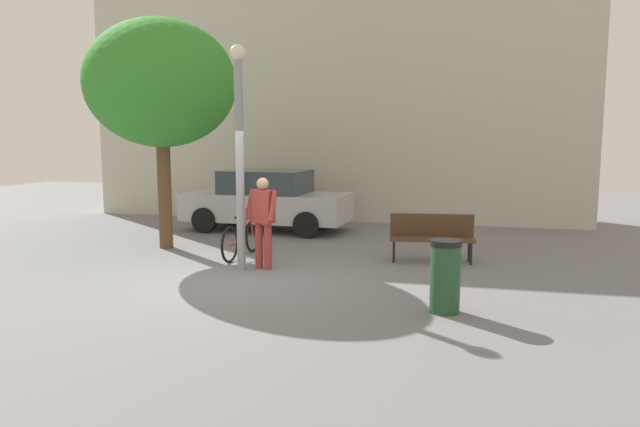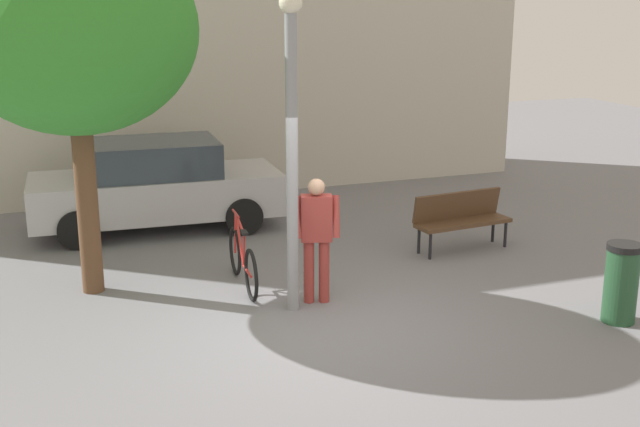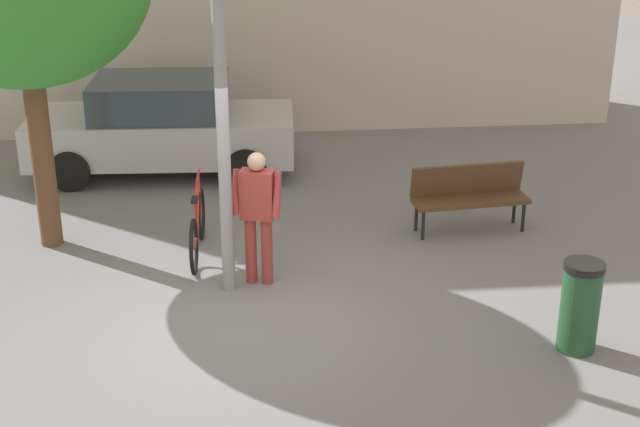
{
  "view_description": "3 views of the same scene",
  "coord_description": "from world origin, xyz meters",
  "px_view_note": "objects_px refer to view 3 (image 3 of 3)",
  "views": [
    {
      "loc": [
        3.77,
        -9.03,
        2.39
      ],
      "look_at": [
        1.32,
        1.01,
        1.03
      ],
      "focal_mm": 32.62,
      "sensor_mm": 36.0,
      "label": 1
    },
    {
      "loc": [
        -3.13,
        -8.6,
        3.92
      ],
      "look_at": [
        0.52,
        1.29,
        1.07
      ],
      "focal_mm": 45.34,
      "sensor_mm": 36.0,
      "label": 2
    },
    {
      "loc": [
        0.05,
        -9.33,
        5.02
      ],
      "look_at": [
        1.04,
        0.79,
        0.89
      ],
      "focal_mm": 51.56,
      "sensor_mm": 36.0,
      "label": 3
    }
  ],
  "objects_px": {
    "park_bench": "(469,192)",
    "trash_bin": "(580,306)",
    "bicycle_red": "(198,227)",
    "person_by_lamppost": "(258,209)",
    "lamppost": "(222,106)",
    "parked_car_silver": "(162,126)"
  },
  "relations": [
    {
      "from": "person_by_lamppost",
      "to": "parked_car_silver",
      "type": "distance_m",
      "value": 4.46
    },
    {
      "from": "lamppost",
      "to": "trash_bin",
      "type": "bearing_deg",
      "value": -25.94
    },
    {
      "from": "lamppost",
      "to": "bicycle_red",
      "type": "bearing_deg",
      "value": 110.59
    },
    {
      "from": "park_bench",
      "to": "bicycle_red",
      "type": "height_order",
      "value": "bicycle_red"
    },
    {
      "from": "bicycle_red",
      "to": "trash_bin",
      "type": "relative_size",
      "value": 1.8
    },
    {
      "from": "park_bench",
      "to": "parked_car_silver",
      "type": "height_order",
      "value": "parked_car_silver"
    },
    {
      "from": "park_bench",
      "to": "trash_bin",
      "type": "bearing_deg",
      "value": -84.01
    },
    {
      "from": "bicycle_red",
      "to": "trash_bin",
      "type": "bearing_deg",
      "value": -34.84
    },
    {
      "from": "person_by_lamppost",
      "to": "trash_bin",
      "type": "relative_size",
      "value": 1.66
    },
    {
      "from": "person_by_lamppost",
      "to": "bicycle_red",
      "type": "relative_size",
      "value": 0.92
    },
    {
      "from": "park_bench",
      "to": "person_by_lamppost",
      "type": "bearing_deg",
      "value": -154.65
    },
    {
      "from": "parked_car_silver",
      "to": "trash_bin",
      "type": "relative_size",
      "value": 4.25
    },
    {
      "from": "person_by_lamppost",
      "to": "park_bench",
      "type": "xyz_separation_m",
      "value": [
        2.94,
        1.4,
        -0.42
      ]
    },
    {
      "from": "trash_bin",
      "to": "parked_car_silver",
      "type": "bearing_deg",
      "value": 127.26
    },
    {
      "from": "park_bench",
      "to": "parked_car_silver",
      "type": "bearing_deg",
      "value": 146.77
    },
    {
      "from": "lamppost",
      "to": "trash_bin",
      "type": "relative_size",
      "value": 3.95
    },
    {
      "from": "bicycle_red",
      "to": "parked_car_silver",
      "type": "bearing_deg",
      "value": 100.69
    },
    {
      "from": "person_by_lamppost",
      "to": "trash_bin",
      "type": "distance_m",
      "value": 3.84
    },
    {
      "from": "lamppost",
      "to": "park_bench",
      "type": "bearing_deg",
      "value": 24.86
    },
    {
      "from": "person_by_lamppost",
      "to": "bicycle_red",
      "type": "distance_m",
      "value": 1.32
    },
    {
      "from": "lamppost",
      "to": "person_by_lamppost",
      "type": "height_order",
      "value": "lamppost"
    },
    {
      "from": "bicycle_red",
      "to": "parked_car_silver",
      "type": "height_order",
      "value": "parked_car_silver"
    }
  ]
}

